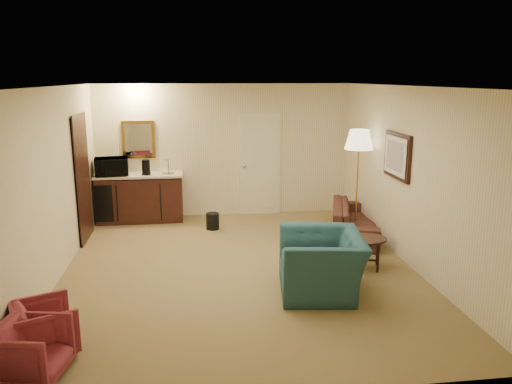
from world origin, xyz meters
TOP-DOWN VIEW (x-y plane):
  - ground at (0.00, 0.00)m, footprint 6.00×6.00m
  - room_walls at (-0.10, 0.77)m, footprint 5.02×6.01m
  - wetbar_cabinet at (-1.65, 2.72)m, footprint 1.64×0.58m
  - sofa at (2.15, 1.30)m, footprint 1.08×2.00m
  - teal_armchair at (0.98, -0.90)m, footprint 0.91×1.27m
  - rose_chair_near at (-2.15, -2.00)m, footprint 0.73×0.75m
  - rose_chair_far at (-2.15, -2.45)m, footprint 0.66×0.68m
  - coffee_table at (1.76, -0.15)m, footprint 0.90×0.74m
  - floor_lamp at (2.20, 1.40)m, footprint 0.63×0.63m
  - waste_bin at (-0.30, 2.00)m, footprint 0.28×0.28m
  - microwave at (-2.15, 2.67)m, footprint 0.65×0.42m
  - coffee_maker at (-1.51, 2.65)m, footprint 0.17×0.17m

SIDE VIEW (x-z plane):
  - ground at x=0.00m, z-range 0.00..0.00m
  - waste_bin at x=-0.30m, z-range 0.00..0.30m
  - coffee_table at x=1.76m, z-range 0.00..0.45m
  - rose_chair_near at x=-2.15m, z-range 0.00..0.60m
  - rose_chair_far at x=-2.15m, z-range 0.00..0.61m
  - sofa at x=2.15m, z-range 0.00..0.75m
  - wetbar_cabinet at x=-1.65m, z-range 0.00..0.92m
  - teal_armchair at x=0.98m, z-range 0.00..1.03m
  - floor_lamp at x=2.20m, z-range 0.00..1.86m
  - coffee_maker at x=-1.51m, z-range 0.92..1.20m
  - microwave at x=-2.15m, z-range 0.92..1.33m
  - room_walls at x=-0.10m, z-range 0.41..3.02m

